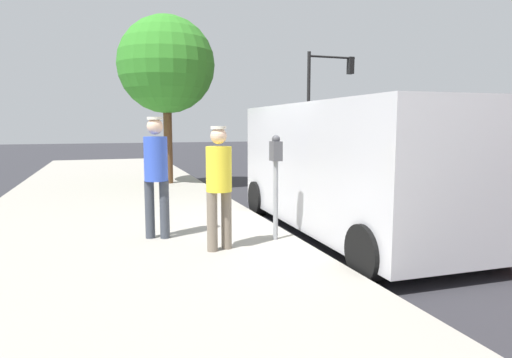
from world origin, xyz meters
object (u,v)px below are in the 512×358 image
object	(u,v)px
pedestrian_in_blue	(156,169)
street_tree	(166,65)
traffic_light_corner	(325,89)
pedestrian_in_yellow	(219,180)
parking_meter_near	(276,169)
parked_van	(352,165)

from	to	relation	value
pedestrian_in_blue	street_tree	world-z (taller)	street_tree
traffic_light_corner	street_tree	world-z (taller)	traffic_light_corner
pedestrian_in_yellow	traffic_light_corner	distance (m)	16.44
pedestrian_in_yellow	parking_meter_near	bearing A→B (deg)	-163.14
pedestrian_in_blue	parked_van	xyz separation A→B (m)	(-3.12, 0.21, -0.02)
parked_van	street_tree	distance (m)	7.23
pedestrian_in_blue	pedestrian_in_yellow	size ratio (longest dim) A/B	1.08
parked_van	pedestrian_in_yellow	bearing A→B (deg)	16.08
parking_meter_near	pedestrian_in_blue	world-z (taller)	pedestrian_in_blue
street_tree	parked_van	bearing A→B (deg)	107.94
pedestrian_in_blue	parked_van	distance (m)	3.13
street_tree	pedestrian_in_yellow	bearing A→B (deg)	87.64
pedestrian_in_yellow	traffic_light_corner	size ratio (longest dim) A/B	0.32
parking_meter_near	traffic_light_corner	xyz separation A→B (m)	(-7.70, -13.53, 2.34)
parking_meter_near	pedestrian_in_yellow	world-z (taller)	pedestrian_in_yellow
traffic_light_corner	street_tree	distance (m)	10.61
parking_meter_near	street_tree	xyz separation A→B (m)	(0.61, -6.93, 2.28)
traffic_light_corner	parked_van	bearing A→B (deg)	64.70
pedestrian_in_yellow	parked_van	bearing A→B (deg)	-163.92
pedestrian_in_yellow	parked_van	size ratio (longest dim) A/B	0.31
pedestrian_in_blue	traffic_light_corner	world-z (taller)	traffic_light_corner
parked_van	traffic_light_corner	distance (m)	14.69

